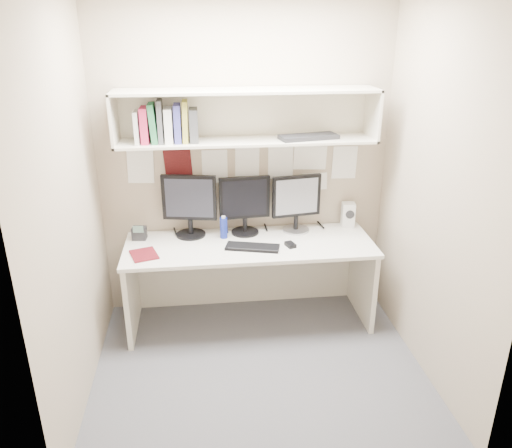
{
  "coord_description": "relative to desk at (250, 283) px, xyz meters",
  "views": [
    {
      "loc": [
        -0.38,
        -3.01,
        2.38
      ],
      "look_at": [
        0.02,
        0.35,
        1.01
      ],
      "focal_mm": 35.0,
      "sensor_mm": 36.0,
      "label": 1
    }
  ],
  "objects": [
    {
      "name": "maroon_notebook",
      "position": [
        -0.83,
        -0.14,
        0.37
      ],
      "size": [
        0.25,
        0.27,
        0.01
      ],
      "primitive_type": "cube",
      "rotation": [
        0.0,
        0.0,
        0.31
      ],
      "color": "#580F16",
      "rests_on": "desk"
    },
    {
      "name": "overhead_hutch",
      "position": [
        0.0,
        0.21,
        1.35
      ],
      "size": [
        2.0,
        0.38,
        0.4
      ],
      "color": "beige",
      "rests_on": "wall_back"
    },
    {
      "name": "blue_bottle",
      "position": [
        -0.2,
        0.13,
        0.45
      ],
      "size": [
        0.06,
        0.06,
        0.19
      ],
      "color": "navy",
      "rests_on": "desk"
    },
    {
      "name": "wall_right",
      "position": [
        1.2,
        -0.65,
        0.93
      ],
      "size": [
        0.02,
        2.0,
        2.6
      ],
      "primitive_type": "cube",
      "color": "tan",
      "rests_on": "ground"
    },
    {
      "name": "mouse",
      "position": [
        0.31,
        -0.11,
        0.38
      ],
      "size": [
        0.09,
        0.11,
        0.03
      ],
      "primitive_type": "cube",
      "rotation": [
        0.0,
        0.0,
        0.32
      ],
      "color": "black",
      "rests_on": "desk"
    },
    {
      "name": "monitor_center",
      "position": [
        -0.02,
        0.22,
        0.63
      ],
      "size": [
        0.42,
        0.23,
        0.49
      ],
      "rotation": [
        0.0,
        0.0,
        0.08
      ],
      "color": "black",
      "rests_on": "desk"
    },
    {
      "name": "monitor_left",
      "position": [
        -0.47,
        0.22,
        0.64
      ],
      "size": [
        0.44,
        0.24,
        0.52
      ],
      "rotation": [
        0.0,
        0.0,
        -0.18
      ],
      "color": "black",
      "rests_on": "desk"
    },
    {
      "name": "speaker",
      "position": [
        0.89,
        0.26,
        0.47
      ],
      "size": [
        0.12,
        0.12,
        0.21
      ],
      "rotation": [
        0.0,
        0.0,
        -0.11
      ],
      "color": "silver",
      "rests_on": "desk"
    },
    {
      "name": "floor",
      "position": [
        0.0,
        -0.65,
        -0.37
      ],
      "size": [
        2.4,
        2.0,
        0.01
      ],
      "primitive_type": "cube",
      "color": "#4C4C51",
      "rests_on": "ground"
    },
    {
      "name": "wall_left",
      "position": [
        -1.2,
        -0.65,
        0.93
      ],
      "size": [
        0.02,
        2.0,
        2.6
      ],
      "primitive_type": "cube",
      "color": "tan",
      "rests_on": "ground"
    },
    {
      "name": "wall_front",
      "position": [
        0.0,
        -1.65,
        0.93
      ],
      "size": [
        2.4,
        0.02,
        2.6
      ],
      "primitive_type": "cube",
      "color": "tan",
      "rests_on": "ground"
    },
    {
      "name": "desk",
      "position": [
        0.0,
        0.0,
        0.0
      ],
      "size": [
        2.0,
        0.7,
        0.73
      ],
      "color": "silver",
      "rests_on": "floor"
    },
    {
      "name": "monitor_right",
      "position": [
        0.42,
        0.22,
        0.63
      ],
      "size": [
        0.42,
        0.23,
        0.49
      ],
      "rotation": [
        0.0,
        0.0,
        0.15
      ],
      "color": "#A5A5AA",
      "rests_on": "desk"
    },
    {
      "name": "pinned_papers",
      "position": [
        0.0,
        0.34,
        0.88
      ],
      "size": [
        1.92,
        0.01,
        0.48
      ],
      "primitive_type": null,
      "color": "white",
      "rests_on": "wall_back"
    },
    {
      "name": "desk_phone",
      "position": [
        -0.89,
        0.18,
        0.42
      ],
      "size": [
        0.12,
        0.11,
        0.13
      ],
      "rotation": [
        0.0,
        0.0,
        -0.11
      ],
      "color": "black",
      "rests_on": "desk"
    },
    {
      "name": "keyboard",
      "position": [
        0.01,
        -0.11,
        0.37
      ],
      "size": [
        0.44,
        0.25,
        0.02
      ],
      "primitive_type": "cube",
      "rotation": [
        0.0,
        0.0,
        -0.26
      ],
      "color": "black",
      "rests_on": "desk"
    },
    {
      "name": "book_stack",
      "position": [
        -0.6,
        0.14,
        1.31
      ],
      "size": [
        0.47,
        0.19,
        0.32
      ],
      "color": "beige",
      "rests_on": "overhead_hutch"
    },
    {
      "name": "hutch_tray",
      "position": [
        0.48,
        0.12,
        1.19
      ],
      "size": [
        0.48,
        0.26,
        0.03
      ],
      "primitive_type": "cube",
      "rotation": [
        0.0,
        0.0,
        0.2
      ],
      "color": "black",
      "rests_on": "overhead_hutch"
    },
    {
      "name": "wall_back",
      "position": [
        0.0,
        0.35,
        0.93
      ],
      "size": [
        2.4,
        0.02,
        2.6
      ],
      "primitive_type": "cube",
      "color": "tan",
      "rests_on": "ground"
    }
  ]
}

